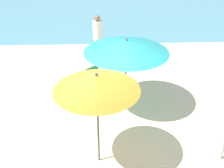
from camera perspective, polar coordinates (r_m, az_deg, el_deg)
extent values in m
plane|color=beige|center=(6.63, -4.02, -10.43)|extent=(40.00, 40.00, 0.00)
cylinder|color=#4C4C51|center=(7.09, 2.83, 1.88)|extent=(0.04, 0.04, 1.88)
cone|color=teal|center=(6.74, 3.00, 7.79)|extent=(2.09, 2.09, 0.30)
sphere|color=#4C4C51|center=(6.67, 3.04, 9.21)|extent=(0.06, 0.06, 0.06)
cylinder|color=#4C4C51|center=(5.37, -2.90, -7.76)|extent=(0.04, 0.04, 2.03)
cone|color=orange|center=(4.87, -3.17, 0.29)|extent=(1.57, 1.57, 0.29)
sphere|color=#4C4C51|center=(4.79, -3.23, 2.08)|extent=(0.06, 0.06, 0.06)
cube|color=red|center=(7.50, -6.93, -2.79)|extent=(0.61, 0.64, 0.03)
cube|color=red|center=(7.49, -8.74, -1.26)|extent=(0.31, 0.53, 0.37)
cylinder|color=silver|center=(7.66, -4.99, -3.03)|extent=(0.02, 0.02, 0.23)
cylinder|color=silver|center=(7.35, -6.18, -4.71)|extent=(0.02, 0.02, 0.23)
cylinder|color=silver|center=(7.79, -7.51, -2.56)|extent=(0.02, 0.02, 0.23)
cylinder|color=silver|center=(7.49, -8.78, -4.19)|extent=(0.02, 0.02, 0.23)
cube|color=#33934C|center=(8.26, -2.91, 0.80)|extent=(0.62, 0.62, 0.03)
cube|color=#33934C|center=(8.32, -3.95, 2.40)|extent=(0.44, 0.41, 0.35)
cylinder|color=silver|center=(8.32, -1.18, 0.07)|extent=(0.02, 0.02, 0.23)
cylinder|color=silver|center=(8.11, -3.10, -0.86)|extent=(0.02, 0.02, 0.23)
cylinder|color=silver|center=(8.54, -2.69, 0.88)|extent=(0.02, 0.02, 0.23)
cylinder|color=silver|center=(8.33, -4.60, 0.00)|extent=(0.02, 0.02, 0.23)
cylinder|color=silver|center=(9.61, -2.89, 6.76)|extent=(0.26, 0.26, 0.93)
cylinder|color=silver|center=(9.32, -3.01, 11.05)|extent=(0.31, 0.31, 0.60)
sphere|color=#896042|center=(9.20, -3.08, 13.37)|extent=(0.19, 0.19, 0.19)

